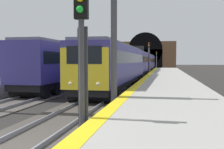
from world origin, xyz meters
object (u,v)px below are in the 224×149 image
object	(u,v)px
railway_signal_near	(82,48)
railway_signal_mid	(149,57)
railway_signal_far	(157,58)
overhead_signal_gantry	(27,1)
train_adjacent_platform	(99,62)
train_main_approaching	(138,63)
catenary_mast_near	(78,51)

from	to	relation	value
railway_signal_near	railway_signal_mid	distance (m)	33.71
railway_signal_far	overhead_signal_gantry	bearing A→B (deg)	-3.47
train_adjacent_platform	railway_signal_near	bearing A→B (deg)	-166.72
train_main_approaching	railway_signal_mid	distance (m)	3.17
railway_signal_near	railway_signal_far	size ratio (longest dim) A/B	0.94
railway_signal_mid	train_main_approaching	bearing A→B (deg)	-142.55
railway_signal_near	overhead_signal_gantry	xyz separation A→B (m)	(4.75, 4.08, 2.43)
overhead_signal_gantry	train_main_approaching	bearing A→B (deg)	-4.05
railway_signal_near	catenary_mast_near	bearing A→B (deg)	-162.33
railway_signal_mid	railway_signal_near	bearing A→B (deg)	0.00
train_main_approaching	railway_signal_mid	size ratio (longest dim) A/B	11.15
railway_signal_near	overhead_signal_gantry	bearing A→B (deg)	-139.38
railway_signal_mid	catenary_mast_near	bearing A→B (deg)	-122.04
railway_signal_near	railway_signal_far	world-z (taller)	railway_signal_far
railway_signal_mid	train_adjacent_platform	bearing A→B (deg)	-53.30
railway_signal_near	catenary_mast_near	distance (m)	44.20
train_adjacent_platform	railway_signal_far	bearing A→B (deg)	-7.32
catenary_mast_near	railway_signal_far	bearing A→B (deg)	-24.22
railway_signal_mid	catenary_mast_near	distance (m)	15.86
railway_signal_near	overhead_signal_gantry	size ratio (longest dim) A/B	0.55
train_main_approaching	overhead_signal_gantry	size ratio (longest dim) A/B	6.80
overhead_signal_gantry	railway_signal_mid	bearing A→B (deg)	-8.01
train_adjacent_platform	railway_signal_mid	distance (m)	7.89
train_adjacent_platform	railway_signal_far	xyz separation A→B (m)	(42.90, -6.30, 0.76)
catenary_mast_near	railway_signal_mid	bearing A→B (deg)	-122.04
railway_signal_mid	overhead_signal_gantry	bearing A→B (deg)	-8.01
overhead_signal_gantry	catenary_mast_near	distance (m)	38.51
train_main_approaching	train_adjacent_platform	size ratio (longest dim) A/B	1.41
railway_signal_mid	catenary_mast_near	size ratio (longest dim) A/B	0.63
catenary_mast_near	overhead_signal_gantry	bearing A→B (deg)	-165.97
train_main_approaching	railway_signal_far	bearing A→B (deg)	177.97
train_adjacent_platform	catenary_mast_near	distance (m)	15.02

